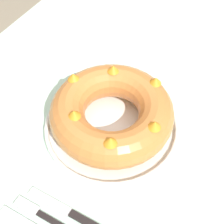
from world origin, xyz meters
TOP-DOWN VIEW (x-y plane):
  - dining_table at (0.00, 0.00)m, footprint 1.58×1.12m
  - serving_dish at (0.00, 0.02)m, footprint 0.35×0.35m
  - bundt_cake at (0.00, 0.02)m, footprint 0.31×0.31m
  - fork at (-0.28, 0.03)m, footprint 0.02×0.21m
  - cake_knife at (-0.24, -0.01)m, footprint 0.02×0.20m

SIDE VIEW (x-z plane):
  - dining_table at x=0.00m, z-range 0.30..1.06m
  - cake_knife at x=-0.24m, z-range 0.75..0.76m
  - fork at x=-0.28m, z-range 0.75..0.76m
  - serving_dish at x=0.00m, z-range 0.75..0.78m
  - bundt_cake at x=0.00m, z-range 0.77..0.88m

